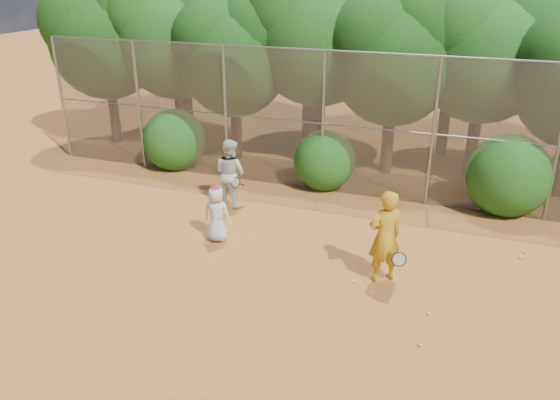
% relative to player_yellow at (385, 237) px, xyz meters
% --- Properties ---
extents(ground, '(80.00, 80.00, 0.00)m').
position_rel_player_yellow_xyz_m(ground, '(-1.57, -1.68, -1.00)').
color(ground, '#A05C24').
rests_on(ground, ground).
extents(fence_back, '(20.05, 0.09, 4.03)m').
position_rel_player_yellow_xyz_m(fence_back, '(-1.69, 4.32, 1.05)').
color(fence_back, gray).
rests_on(fence_back, ground).
extents(tree_0, '(4.38, 3.81, 6.00)m').
position_rel_player_yellow_xyz_m(tree_0, '(-11.02, 6.36, 2.93)').
color(tree_0, black).
rests_on(tree_0, ground).
extents(tree_1, '(4.64, 4.03, 6.35)m').
position_rel_player_yellow_xyz_m(tree_1, '(-8.52, 6.86, 3.16)').
color(tree_1, black).
rests_on(tree_1, ground).
extents(tree_2, '(3.99, 3.47, 5.47)m').
position_rel_player_yellow_xyz_m(tree_2, '(-6.02, 6.15, 2.58)').
color(tree_2, black).
rests_on(tree_2, ground).
extents(tree_3, '(4.89, 4.26, 6.70)m').
position_rel_player_yellow_xyz_m(tree_3, '(-3.51, 7.16, 3.39)').
color(tree_3, black).
rests_on(tree_3, ground).
extents(tree_4, '(4.19, 3.64, 5.73)m').
position_rel_player_yellow_xyz_m(tree_4, '(-1.02, 6.55, 2.76)').
color(tree_4, black).
rests_on(tree_4, ground).
extents(tree_5, '(4.51, 3.92, 6.17)m').
position_rel_player_yellow_xyz_m(tree_5, '(1.48, 7.36, 3.05)').
color(tree_5, black).
rests_on(tree_5, ground).
extents(tree_9, '(4.83, 4.20, 6.62)m').
position_rel_player_yellow_xyz_m(tree_9, '(-9.51, 9.16, 3.34)').
color(tree_9, black).
rests_on(tree_9, ground).
extents(tree_10, '(5.15, 4.48, 7.06)m').
position_rel_player_yellow_xyz_m(tree_10, '(-4.51, 9.36, 3.63)').
color(tree_10, black).
rests_on(tree_10, ground).
extents(tree_11, '(4.64, 4.03, 6.35)m').
position_rel_player_yellow_xyz_m(tree_11, '(0.48, 8.96, 3.16)').
color(tree_11, black).
rests_on(tree_11, ground).
extents(bush_0, '(2.00, 2.00, 2.00)m').
position_rel_player_yellow_xyz_m(bush_0, '(-7.57, 4.62, -0.00)').
color(bush_0, '#174D13').
rests_on(bush_0, ground).
extents(bush_1, '(1.80, 1.80, 1.80)m').
position_rel_player_yellow_xyz_m(bush_1, '(-2.57, 4.62, -0.10)').
color(bush_1, '#174D13').
rests_on(bush_1, ground).
extents(bush_2, '(2.20, 2.20, 2.20)m').
position_rel_player_yellow_xyz_m(bush_2, '(2.43, 4.62, 0.10)').
color(bush_2, '#174D13').
rests_on(bush_2, ground).
extents(player_yellow, '(0.95, 0.83, 2.01)m').
position_rel_player_yellow_xyz_m(player_yellow, '(0.00, 0.00, 0.00)').
color(player_yellow, '#C39317').
rests_on(player_yellow, ground).
extents(player_teen, '(0.68, 0.46, 1.40)m').
position_rel_player_yellow_xyz_m(player_teen, '(-4.02, 0.42, -0.30)').
color(player_teen, silver).
rests_on(player_teen, ground).
extents(player_white, '(1.07, 0.94, 1.86)m').
position_rel_player_yellow_xyz_m(player_white, '(-4.61, 2.46, -0.07)').
color(player_white, silver).
rests_on(player_white, ground).
extents(ball_0, '(0.07, 0.07, 0.07)m').
position_rel_player_yellow_xyz_m(ball_0, '(1.07, -0.97, -0.97)').
color(ball_0, yellow).
rests_on(ball_0, ground).
extents(ball_1, '(0.07, 0.07, 0.07)m').
position_rel_player_yellow_xyz_m(ball_1, '(2.79, 1.92, -0.97)').
color(ball_1, yellow).
rests_on(ball_1, ground).
extents(ball_2, '(0.07, 0.07, 0.07)m').
position_rel_player_yellow_xyz_m(ball_2, '(1.04, -1.97, -0.97)').
color(ball_2, yellow).
rests_on(ball_2, ground).
extents(ball_4, '(0.07, 0.07, 0.07)m').
position_rel_player_yellow_xyz_m(ball_4, '(-0.51, -0.35, -0.97)').
color(ball_4, yellow).
rests_on(ball_4, ground).
extents(ball_5, '(0.07, 0.07, 0.07)m').
position_rel_player_yellow_xyz_m(ball_5, '(2.89, 2.22, -0.97)').
color(ball_5, yellow).
rests_on(ball_5, ground).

